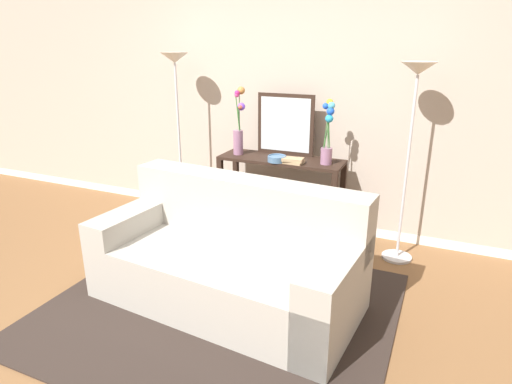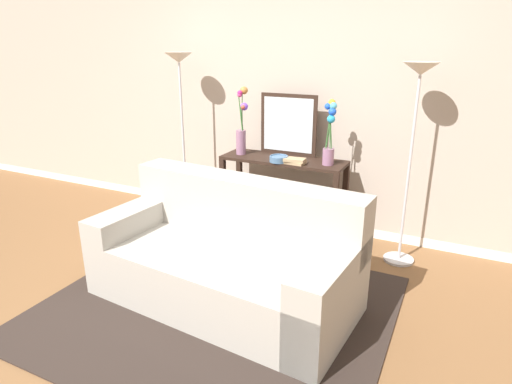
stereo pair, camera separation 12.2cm
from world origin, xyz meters
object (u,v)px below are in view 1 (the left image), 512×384
at_px(book_row_under_console, 257,226).
at_px(vase_tall_flowers, 239,127).
at_px(floor_lamp_right, 414,109).
at_px(floor_lamp_left, 176,91).
at_px(console_table, 281,183).
at_px(vase_short_flowers, 328,135).
at_px(fruit_bowl, 277,158).
at_px(book_stack, 293,161).
at_px(wall_mirror, 285,125).
at_px(couch, 229,261).

bearing_deg(book_row_under_console, vase_tall_flowers, -174.09).
bearing_deg(book_row_under_console, floor_lamp_right, -1.59).
bearing_deg(floor_lamp_right, floor_lamp_left, 180.00).
height_order(console_table, vase_short_flowers, vase_short_flowers).
xyz_separation_m(fruit_bowl, book_stack, (0.15, 0.00, -0.00)).
distance_m(wall_mirror, book_stack, 0.43).
bearing_deg(book_stack, floor_lamp_right, 5.04).
bearing_deg(console_table, floor_lamp_right, -1.94).
bearing_deg(floor_lamp_left, fruit_bowl, -4.50).
height_order(console_table, book_row_under_console, console_table).
distance_m(couch, vase_short_flowers, 1.46).
distance_m(floor_lamp_right, book_row_under_console, 1.88).
bearing_deg(fruit_bowl, console_table, 92.86).
bearing_deg(vase_short_flowers, floor_lamp_left, -179.73).
distance_m(console_table, floor_lamp_right, 1.38).
relative_size(vase_short_flowers, fruit_bowl, 3.36).
bearing_deg(book_stack, book_row_under_console, 162.88).
bearing_deg(vase_tall_flowers, book_row_under_console, 5.91).
relative_size(console_table, book_row_under_console, 2.43).
distance_m(floor_lamp_left, book_stack, 1.39).
height_order(vase_short_flowers, fruit_bowl, vase_short_flowers).
distance_m(floor_lamp_right, vase_tall_flowers, 1.59).
bearing_deg(couch, vase_tall_flowers, 112.52).
relative_size(couch, wall_mirror, 3.40).
bearing_deg(book_row_under_console, vase_short_flowers, -2.59).
height_order(console_table, book_stack, book_stack).
xyz_separation_m(floor_lamp_right, fruit_bowl, (-1.13, -0.09, -0.51)).
relative_size(book_stack, book_row_under_console, 0.42).
bearing_deg(couch, book_stack, 85.30).
xyz_separation_m(floor_lamp_left, vase_tall_flowers, (0.68, 0.02, -0.31)).
relative_size(floor_lamp_left, fruit_bowl, 10.15).
bearing_deg(fruit_bowl, book_stack, 0.59).
height_order(console_table, floor_lamp_right, floor_lamp_right).
bearing_deg(vase_tall_flowers, fruit_bowl, -13.70).
height_order(wall_mirror, fruit_bowl, wall_mirror).
xyz_separation_m(floor_lamp_left, vase_short_flowers, (1.55, 0.01, -0.31)).
xyz_separation_m(console_table, book_row_under_console, (-0.24, -0.00, -0.49)).
bearing_deg(book_row_under_console, fruit_bowl, -26.71).
relative_size(floor_lamp_left, book_row_under_console, 3.57).
bearing_deg(book_stack, floor_lamp_left, 176.11).
bearing_deg(book_stack, couch, -94.70).
distance_m(couch, vase_tall_flowers, 1.50).
bearing_deg(floor_lamp_right, book_row_under_console, 178.41).
xyz_separation_m(floor_lamp_right, book_stack, (-0.98, -0.09, -0.51)).
height_order(wall_mirror, vase_short_flowers, wall_mirror).
bearing_deg(vase_tall_flowers, vase_short_flowers, -0.77).
relative_size(couch, floor_lamp_left, 1.14).
bearing_deg(fruit_bowl, couch, -86.73).
bearing_deg(vase_short_flowers, couch, -107.45).
bearing_deg(console_table, book_stack, -37.91).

